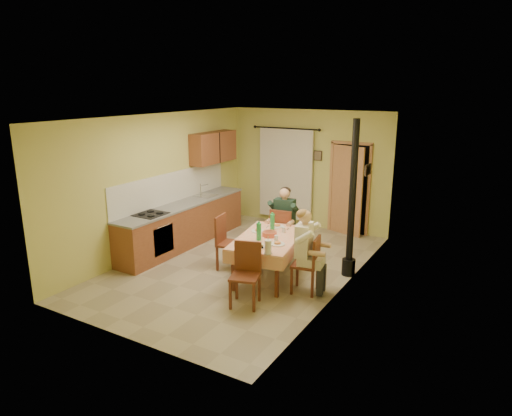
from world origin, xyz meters
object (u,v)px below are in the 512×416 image
Objects in this scene: dining_table at (268,257)px; stove_flue at (351,221)px; chair_near at (245,287)px; chair_far at (283,243)px; man_far at (284,214)px; chair_left at (230,253)px; man_right at (306,242)px; chair_right at (306,276)px.

dining_table is 1.60m from stove_flue.
stove_flue is (1.00, 1.94, 0.73)m from chair_near.
chair_far is 0.72× the size of man_far.
man_far is at bearing 140.93° from chair_left.
man_right is (1.05, -1.28, 0.00)m from man_far.
man_right reaches higher than chair_near.
chair_right is 1.66m from chair_left.
chair_near is at bearing -84.76° from chair_far.
chair_near is at bearing 32.28° from chair_left.
dining_table is 0.83m from chair_left.
man_far is 1.00× the size of man_right.
dining_table is at bearing -97.09° from chair_near.
chair_left is at bearing -158.15° from stove_flue.
man_far reaches higher than chair_left.
stove_flue reaches higher than man_right.
chair_near is (0.44, -2.16, -0.00)m from chair_far.
chair_left is (-0.82, 0.01, -0.09)m from dining_table.
man_far is at bearing 90.00° from chair_far.
chair_far is at bearing 30.20° from chair_right.
man_right reaches higher than chair_left.
chair_left is (-1.02, 1.13, 0.00)m from chair_near.
man_far is at bearing 170.64° from stove_flue.
man_right is 0.50× the size of stove_flue.
stove_flue is at bearing 23.75° from dining_table.
stove_flue reaches higher than chair_left.
chair_right is at bearing -90.00° from man_right.
chair_near is at bearing -117.33° from stove_flue.
stove_flue is (2.03, 0.81, 0.73)m from chair_left.
stove_flue is (0.39, 1.05, 0.15)m from man_right.
man_far is at bearing 91.92° from dining_table.
chair_far is 1.63m from stove_flue.
chair_left is 0.73× the size of man_far.
man_right is (1.05, -1.27, 0.59)m from chair_far.
dining_table is at bearing -83.48° from chair_far.
chair_right is (1.06, -1.27, -0.00)m from chair_far.
chair_right is (0.62, 0.90, -0.00)m from chair_near.
chair_far is 1.19m from chair_left.
chair_left is 0.73× the size of man_right.
chair_far reaches higher than dining_table.
chair_left is 2.30m from stove_flue.
chair_left is at bearing -125.31° from man_far.
man_right is 1.13m from stove_flue.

